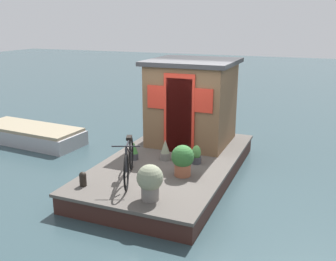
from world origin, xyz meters
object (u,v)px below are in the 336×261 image
at_px(bicycle, 129,160).
at_px(potted_plant_lavender, 134,151).
at_px(potted_plant_basil, 150,181).
at_px(houseboat_cabin, 192,102).
at_px(potted_plant_rosemary, 196,155).
at_px(dinghy_boat, 30,134).
at_px(mooring_bollard, 83,178).
at_px(potted_plant_mint, 183,159).
at_px(potted_plant_ivy, 165,150).

height_order(bicycle, potted_plant_lavender, bicycle).
xyz_separation_m(bicycle, potted_plant_lavender, (0.96, 0.39, -0.18)).
distance_m(bicycle, potted_plant_basil, 0.98).
relative_size(houseboat_cabin, potted_plant_rosemary, 5.10).
bearing_deg(potted_plant_lavender, houseboat_cabin, -24.08).
bearing_deg(dinghy_boat, mooring_bollard, -126.43).
bearing_deg(potted_plant_lavender, potted_plant_rosemary, -77.74).
height_order(potted_plant_basil, potted_plant_mint, potted_plant_basil).
bearing_deg(potted_plant_lavender, potted_plant_mint, -108.76).
bearing_deg(houseboat_cabin, bicycle, 172.34).
xyz_separation_m(potted_plant_mint, potted_plant_lavender, (0.43, 1.28, -0.15)).
distance_m(potted_plant_ivy, potted_plant_lavender, 0.67).
distance_m(bicycle, potted_plant_lavender, 1.05).
xyz_separation_m(houseboat_cabin, potted_plant_mint, (-2.08, -0.54, -0.69)).
bearing_deg(bicycle, houseboat_cabin, -7.66).
bearing_deg(potted_plant_mint, potted_plant_basil, 172.75).
relative_size(potted_plant_mint, mooring_bollard, 2.26).
distance_m(bicycle, potted_plant_ivy, 1.22).
relative_size(potted_plant_rosemary, potted_plant_basil, 0.64).
height_order(potted_plant_lavender, mooring_bollard, potted_plant_lavender).
bearing_deg(potted_plant_rosemary, bicycle, 143.18).
relative_size(bicycle, dinghy_boat, 0.48).
bearing_deg(potted_plant_lavender, dinghy_boat, 74.19).
relative_size(bicycle, potted_plant_rosemary, 3.92).
height_order(potted_plant_ivy, potted_plant_lavender, potted_plant_ivy).
height_order(bicycle, potted_plant_basil, bicycle).
distance_m(potted_plant_basil, dinghy_boat, 5.67).
bearing_deg(potted_plant_mint, dinghy_boat, 73.44).
xyz_separation_m(potted_plant_ivy, potted_plant_lavender, (-0.23, 0.63, -0.03)).
height_order(potted_plant_basil, potted_plant_ivy, potted_plant_basil).
height_order(houseboat_cabin, potted_plant_lavender, houseboat_cabin).
bearing_deg(potted_plant_ivy, houseboat_cabin, -4.24).
height_order(houseboat_cabin, bicycle, houseboat_cabin).
distance_m(houseboat_cabin, mooring_bollard, 3.48).
bearing_deg(mooring_bollard, houseboat_cabin, -16.78).
bearing_deg(potted_plant_rosemary, potted_plant_lavender, 102.26).
distance_m(potted_plant_ivy, mooring_bollard, 2.00).
distance_m(potted_plant_rosemary, potted_plant_mint, 0.74).
relative_size(houseboat_cabin, mooring_bollard, 7.42).
xyz_separation_m(bicycle, potted_plant_rosemary, (1.24, -0.93, -0.19)).
distance_m(potted_plant_mint, potted_plant_lavender, 1.35).
xyz_separation_m(potted_plant_rosemary, potted_plant_basil, (-1.89, 0.19, 0.16)).
bearing_deg(houseboat_cabin, potted_plant_mint, -165.53).
distance_m(potted_plant_mint, potted_plant_ivy, 0.93).
bearing_deg(mooring_bollard, potted_plant_rosemary, -39.86).
height_order(potted_plant_rosemary, potted_plant_mint, potted_plant_mint).
bearing_deg(potted_plant_rosemary, potted_plant_mint, 176.60).
bearing_deg(dinghy_boat, potted_plant_lavender, -105.81).
bearing_deg(potted_plant_lavender, potted_plant_ivy, -69.90).
distance_m(mooring_bollard, dinghy_boat, 4.49).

